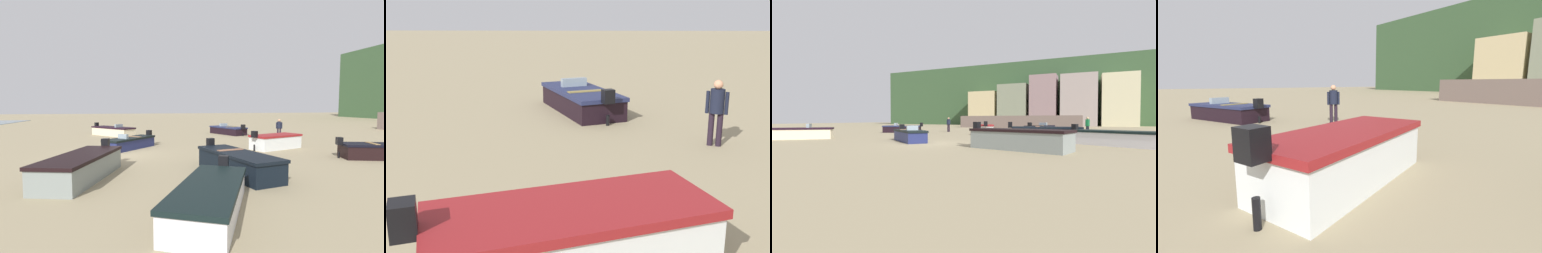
# 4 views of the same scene
# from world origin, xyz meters

# --- Properties ---
(townhouse_centre_left) EXTENTS (6.38, 6.60, 7.87)m
(townhouse_centre_left) POSITION_xyz_m (-13.81, 47.30, 3.93)
(townhouse_centre_left) COLOR #D2BD8A
(townhouse_centre_left) RESTS_ON ground
(boat_black_0) EXTENTS (4.17, 2.94, 1.05)m
(boat_black_0) POSITION_xyz_m (-9.48, 9.74, 0.38)
(boat_black_0) COLOR black
(boat_black_0) RESTS_ON ground
(boat_white_7) EXTENTS (2.57, 3.83, 1.24)m
(boat_white_7) POSITION_xyz_m (-0.11, 9.84, 0.47)
(boat_white_7) COLOR white
(boat_white_7) RESTS_ON ground
(beach_walker_distant) EXTENTS (0.44, 0.53, 1.62)m
(beach_walker_distant) POSITION_xyz_m (-5.69, 13.08, 0.95)
(beach_walker_distant) COLOR black
(beach_walker_distant) RESTS_ON ground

